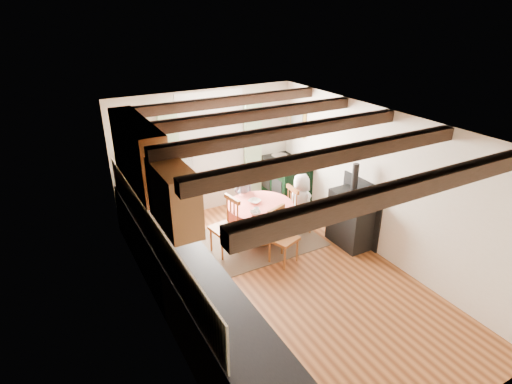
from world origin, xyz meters
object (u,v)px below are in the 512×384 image
chair_right (299,209)px  aga_range (285,182)px  cast_iron_stove (352,205)px  chair_near (284,237)px  cup (256,210)px  child_right (301,203)px  dining_table (260,222)px  chair_left (224,227)px  child_far (244,197)px

chair_right → aga_range: aga_range is taller
aga_range → cast_iron_stove: 1.91m
chair_near → cup: 0.65m
child_right → cup: 1.04m
dining_table → chair_right: (0.76, -0.08, 0.11)m
dining_table → chair_right: chair_right is taller
chair_left → child_right: bearing=82.9°
dining_table → chair_right: bearing=-6.2°
cup → chair_left: bearing=163.9°
cast_iron_stove → chair_right: bearing=124.0°
cast_iron_stove → aga_range: bearing=93.3°
chair_near → cast_iron_stove: size_ratio=0.63×
chair_right → child_far: size_ratio=0.78×
aga_range → child_far: (-1.18, -0.45, 0.10)m
child_right → dining_table: bearing=73.6°
chair_near → child_far: (0.01, 1.37, 0.11)m
cast_iron_stove → chair_near: bearing=177.0°
child_far → chair_left: bearing=31.4°
dining_table → chair_near: chair_near is taller
dining_table → cup: cup is taller
dining_table → child_right: size_ratio=1.04×
dining_table → aga_range: (1.17, 1.04, 0.13)m
child_right → aga_range: bearing=-32.2°
aga_range → cup: bearing=-137.2°
chair_left → aga_range: chair_left is taller
chair_near → aga_range: (1.18, 1.82, 0.01)m
chair_left → child_far: child_far is taller
dining_table → child_right: (0.81, -0.04, 0.20)m
aga_range → chair_right: bearing=-110.0°
chair_left → chair_right: size_ratio=1.08×
dining_table → chair_left: bearing=-174.2°
aga_range → child_far: child_far is taller
chair_right → cup: 1.01m
cast_iron_stove → child_right: cast_iron_stove is taller
dining_table → child_far: 0.64m
aga_range → chair_left: bearing=-149.4°
chair_right → child_far: child_far is taller
dining_table → cup: 0.49m
dining_table → child_right: 0.84m
aga_range → child_right: size_ratio=0.95×
chair_left → cup: (0.52, -0.15, 0.24)m
dining_table → child_right: bearing=-2.5°
chair_near → chair_left: (-0.70, 0.71, 0.02)m
chair_left → cup: 0.59m
chair_near → chair_right: chair_near is taller
cast_iron_stove → child_right: (-0.47, 0.82, -0.19)m
chair_near → cup: size_ratio=10.08×
chair_left → chair_near: bearing=36.2°
aga_range → chair_near: bearing=-123.0°
chair_left → cast_iron_stove: cast_iron_stove is taller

